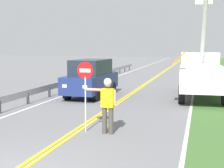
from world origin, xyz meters
The scene contains 9 objects.
centerline_yellow_left centered at (-0.09, 20.00, 0.01)m, with size 0.11×110.00×0.01m, color yellow.
centerline_yellow_right centered at (0.09, 20.00, 0.01)m, with size 0.11×110.00×0.01m, color yellow.
edge_line_right centered at (3.60, 20.00, 0.01)m, with size 0.12×110.00×0.01m, color silver.
edge_line_left centered at (-3.60, 20.00, 0.01)m, with size 0.12×110.00×0.01m, color silver.
flagger_worker centered at (1.10, 4.38, 1.05)m, with size 1.09×0.26×1.83m.
stop_sign_paddle centered at (0.33, 4.42, 1.71)m, with size 0.56×0.04×2.33m.
utility_bucket_truck centered at (3.99, 13.12, 1.43)m, with size 2.67×6.92×5.88m.
oncoming_suv_nearest centered at (-1.99, 11.50, 1.06)m, with size 2.01×4.65×2.10m.
guardrail_left_shoulder centered at (-4.20, 16.38, 0.52)m, with size 0.10×32.00×0.71m.
Camera 1 is at (3.96, -5.18, 2.83)m, focal length 50.28 mm.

